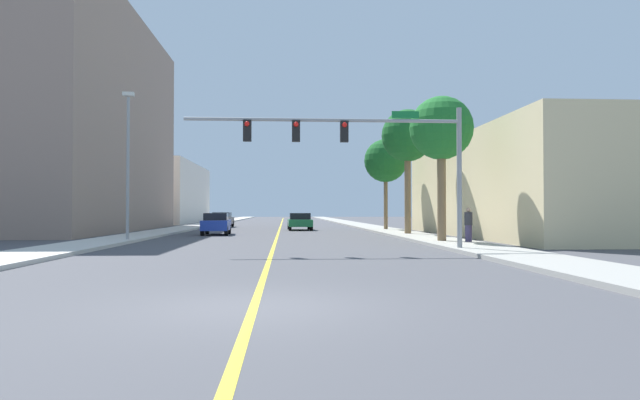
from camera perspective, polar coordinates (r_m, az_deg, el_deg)
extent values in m
plane|color=#47474C|center=(51.40, -4.18, -2.92)|extent=(192.00, 192.00, 0.00)
cube|color=beige|center=(52.18, -13.55, -2.79)|extent=(2.79, 168.00, 0.15)
cube|color=#9E9B93|center=(52.01, 5.23, -2.82)|extent=(2.79, 168.00, 0.15)
cube|color=yellow|center=(51.40, -4.18, -2.92)|extent=(0.16, 144.00, 0.01)
cube|color=gray|center=(49.04, -25.66, 7.26)|extent=(13.00, 27.50, 17.35)
cube|color=silver|center=(77.01, -18.89, 0.64)|extent=(17.09, 24.04, 7.80)
cube|color=beige|center=(38.80, 24.47, 1.25)|extent=(15.03, 23.91, 6.32)
cylinder|color=gray|center=(22.79, 14.23, 2.28)|extent=(0.20, 0.20, 5.62)
cylinder|color=gray|center=(22.00, 0.38, 8.28)|extent=(10.93, 0.14, 0.14)
cube|color=black|center=(22.00, 2.52, 7.09)|extent=(0.32, 0.24, 0.84)
sphere|color=red|center=(21.90, 2.56, 7.79)|extent=(0.20, 0.20, 0.20)
cube|color=black|center=(21.89, -2.50, 7.13)|extent=(0.32, 0.24, 0.84)
sphere|color=red|center=(21.78, -2.49, 7.84)|extent=(0.20, 0.20, 0.20)
cube|color=black|center=(21.93, -7.54, 7.13)|extent=(0.32, 0.24, 0.84)
sphere|color=red|center=(21.83, -7.57, 7.83)|extent=(0.20, 0.20, 0.20)
cube|color=#147233|center=(22.51, 8.83, 8.72)|extent=(1.10, 0.04, 0.28)
cylinder|color=gray|center=(30.10, -19.27, 3.15)|extent=(0.16, 0.16, 7.36)
cube|color=beige|center=(30.63, -19.22, 10.32)|extent=(0.56, 0.28, 0.20)
cylinder|color=brown|center=(27.83, 12.47, 1.61)|extent=(0.43, 0.43, 5.57)
sphere|color=#1E6B28|center=(28.10, 12.45, 7.30)|extent=(3.14, 3.14, 3.14)
cone|color=#1E6B28|center=(28.41, 14.24, 6.80)|extent=(0.54, 1.56, 1.71)
cone|color=#1E6B28|center=(29.00, 12.44, 6.63)|extent=(1.50, 0.80, 1.34)
cone|color=#1E6B28|center=(28.48, 10.72, 6.77)|extent=(1.27, 1.48, 1.36)
cone|color=#1E6B28|center=(27.44, 11.01, 7.07)|extent=(0.94, 1.36, 1.59)
cone|color=#1E6B28|center=(27.27, 13.46, 7.13)|extent=(1.25, 0.67, 1.54)
cylinder|color=brown|center=(36.22, 9.07, 1.61)|extent=(0.42, 0.42, 6.38)
sphere|color=#195B23|center=(36.51, 9.05, 6.62)|extent=(3.39, 3.39, 3.39)
cone|color=#195B23|center=(36.86, 10.54, 6.23)|extent=(0.59, 1.38, 1.78)
cone|color=#195B23|center=(37.45, 9.49, 6.11)|extent=(1.61, 1.16, 1.62)
cone|color=#195B23|center=(36.82, 7.55, 6.23)|extent=(0.92, 1.17, 1.64)
cone|color=#195B23|center=(35.79, 7.88, 6.45)|extent=(1.05, 1.41, 1.93)
cone|color=#195B23|center=(35.55, 9.67, 6.50)|extent=(1.81, 0.72, 1.39)
cylinder|color=brown|center=(44.64, 6.82, 0.54)|extent=(0.31, 0.31, 5.52)
sphere|color=#195B23|center=(44.80, 6.81, 4.07)|extent=(3.47, 3.47, 3.47)
cone|color=#195B23|center=(45.08, 8.09, 3.79)|extent=(0.58, 1.82, 1.72)
cone|color=#195B23|center=(45.72, 7.39, 3.72)|extent=(1.40, 1.17, 1.80)
cone|color=#195B23|center=(45.54, 5.91, 3.73)|extent=(1.56, 1.21, 1.96)
cone|color=#195B23|center=(44.42, 5.56, 3.86)|extent=(0.64, 1.40, 1.57)
cone|color=#195B23|center=(43.78, 6.47, 3.93)|extent=(1.84, 1.25, 1.40)
cone|color=#195B23|center=(43.92, 7.57, 3.92)|extent=(1.64, 1.07, 1.30)
cube|color=#1E389E|center=(37.82, -10.68, -2.57)|extent=(1.87, 4.08, 0.66)
cube|color=black|center=(37.70, -10.69, -1.71)|extent=(1.59, 2.06, 0.48)
cylinder|color=black|center=(39.36, -11.60, -2.99)|extent=(0.24, 0.65, 0.64)
cylinder|color=black|center=(39.23, -9.38, -3.01)|extent=(0.24, 0.65, 0.64)
cylinder|color=black|center=(36.46, -12.08, -3.14)|extent=(0.24, 0.65, 0.64)
cylinder|color=black|center=(36.32, -9.68, -3.16)|extent=(0.24, 0.65, 0.64)
cube|color=black|center=(54.60, -10.12, -2.12)|extent=(1.98, 4.61, 0.66)
cube|color=black|center=(54.64, -10.11, -1.52)|extent=(1.69, 2.02, 0.48)
cylinder|color=black|center=(52.79, -9.49, -2.52)|extent=(0.24, 0.65, 0.64)
cylinder|color=black|center=(53.03, -11.27, -2.50)|extent=(0.24, 0.65, 0.64)
cylinder|color=black|center=(56.22, -9.03, -2.43)|extent=(0.24, 0.65, 0.64)
cylinder|color=black|center=(56.44, -10.71, -2.42)|extent=(0.24, 0.65, 0.64)
cube|color=#196638|center=(46.20, -2.11, -2.38)|extent=(2.04, 4.43, 0.57)
cube|color=black|center=(46.10, -2.10, -1.69)|extent=(1.75, 1.93, 0.53)
cylinder|color=black|center=(47.82, -3.25, -2.68)|extent=(0.24, 0.65, 0.64)
cylinder|color=black|center=(47.90, -1.17, -2.68)|extent=(0.24, 0.65, 0.64)
cylinder|color=black|center=(44.53, -3.12, -2.79)|extent=(0.24, 0.65, 0.64)
cylinder|color=black|center=(44.62, -0.89, -2.79)|extent=(0.24, 0.65, 0.64)
cylinder|color=#3F3859|center=(27.10, 15.12, -3.36)|extent=(0.32, 0.32, 0.79)
cylinder|color=#333338|center=(27.08, 15.11, -1.87)|extent=(0.38, 0.38, 0.62)
sphere|color=tan|center=(27.08, 15.11, -0.99)|extent=(0.21, 0.21, 0.21)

